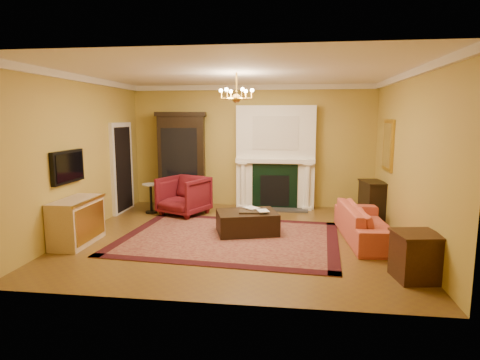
% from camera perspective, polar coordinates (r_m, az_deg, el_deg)
% --- Properties ---
extents(floor, '(6.00, 5.50, 0.02)m').
position_cam_1_polar(floor, '(7.61, -0.48, -8.11)').
color(floor, brown).
rests_on(floor, ground).
extents(ceiling, '(6.00, 5.50, 0.02)m').
position_cam_1_polar(ceiling, '(7.32, -0.51, 15.12)').
color(ceiling, white).
rests_on(ceiling, wall_back).
extents(wall_back, '(6.00, 0.02, 3.00)m').
position_cam_1_polar(wall_back, '(10.05, 1.69, 4.80)').
color(wall_back, '#B39340').
rests_on(wall_back, floor).
extents(wall_front, '(6.00, 0.02, 3.00)m').
position_cam_1_polar(wall_front, '(4.62, -5.25, -0.06)').
color(wall_front, '#B39340').
rests_on(wall_front, floor).
extents(wall_left, '(0.02, 5.50, 3.00)m').
position_cam_1_polar(wall_left, '(8.28, -21.62, 3.31)').
color(wall_left, '#B39340').
rests_on(wall_left, floor).
extents(wall_right, '(0.02, 5.50, 3.00)m').
position_cam_1_polar(wall_right, '(7.52, 22.90, 2.73)').
color(wall_right, '#B39340').
rests_on(wall_right, floor).
extents(fireplace, '(1.90, 0.70, 2.50)m').
position_cam_1_polar(fireplace, '(9.84, 5.06, 2.90)').
color(fireplace, white).
rests_on(fireplace, wall_back).
extents(crown_molding, '(6.00, 5.50, 0.12)m').
position_cam_1_polar(crown_molding, '(8.26, 0.44, 13.92)').
color(crown_molding, white).
rests_on(crown_molding, ceiling).
extents(doorway, '(0.08, 1.05, 2.10)m').
position_cam_1_polar(doorway, '(9.82, -16.40, 1.68)').
color(doorway, silver).
rests_on(doorway, wall_left).
extents(tv_panel, '(0.09, 0.95, 0.58)m').
position_cam_1_polar(tv_panel, '(7.75, -23.28, 1.75)').
color(tv_panel, black).
rests_on(tv_panel, wall_left).
extents(gilt_mirror, '(0.06, 0.76, 1.05)m').
position_cam_1_polar(gilt_mirror, '(8.85, 20.31, 4.67)').
color(gilt_mirror, gold).
rests_on(gilt_mirror, wall_right).
extents(chandelier, '(0.63, 0.55, 0.53)m').
position_cam_1_polar(chandelier, '(7.29, -0.51, 11.98)').
color(chandelier, '#BD8E34').
rests_on(chandelier, ceiling).
extents(oriental_rug, '(4.16, 3.25, 0.02)m').
position_cam_1_polar(oriental_rug, '(7.50, -1.54, -8.23)').
color(oriental_rug, '#480F15').
rests_on(oriental_rug, floor).
extents(china_cabinet, '(1.18, 0.66, 2.25)m').
position_cam_1_polar(china_cabinet, '(10.13, -8.21, 2.61)').
color(china_cabinet, black).
rests_on(china_cabinet, floor).
extents(wingback_armchair, '(1.22, 1.19, 0.97)m').
position_cam_1_polar(wingback_armchair, '(9.26, -8.01, -1.97)').
color(wingback_armchair, maroon).
rests_on(wingback_armchair, floor).
extents(pedestal_table, '(0.39, 0.39, 0.69)m').
position_cam_1_polar(pedestal_table, '(9.58, -12.55, -2.24)').
color(pedestal_table, black).
rests_on(pedestal_table, floor).
extents(commode, '(0.52, 1.09, 0.81)m').
position_cam_1_polar(commode, '(7.64, -22.22, -5.50)').
color(commode, beige).
rests_on(commode, floor).
extents(coral_sofa, '(0.78, 2.19, 0.84)m').
position_cam_1_polar(coral_sofa, '(7.66, 17.79, -5.11)').
color(coral_sofa, '#C14E3D').
rests_on(coral_sofa, floor).
extents(end_table, '(0.63, 0.63, 0.63)m').
position_cam_1_polar(end_table, '(6.09, 23.74, -10.05)').
color(end_table, '#341C0E').
rests_on(end_table, floor).
extents(console_table, '(0.53, 0.78, 0.81)m').
position_cam_1_polar(console_table, '(9.27, 18.35, -2.83)').
color(console_table, black).
rests_on(console_table, floor).
extents(leather_ottoman, '(1.30, 1.10, 0.42)m').
position_cam_1_polar(leather_ottoman, '(7.74, 0.99, -6.02)').
color(leather_ottoman, black).
rests_on(leather_ottoman, oriental_rug).
extents(ottoman_tray, '(0.47, 0.38, 0.03)m').
position_cam_1_polar(ottoman_tray, '(7.65, 1.60, -4.48)').
color(ottoman_tray, black).
rests_on(ottoman_tray, leather_ottoman).
extents(book_a, '(0.17, 0.18, 0.29)m').
position_cam_1_polar(book_a, '(7.70, 1.01, -3.16)').
color(book_a, gray).
rests_on(book_a, ottoman_tray).
extents(book_b, '(0.19, 0.09, 0.27)m').
position_cam_1_polar(book_b, '(7.54, 2.54, -3.51)').
color(book_b, gray).
rests_on(book_b, ottoman_tray).
extents(topiary_left, '(0.17, 0.17, 0.45)m').
position_cam_1_polar(topiary_left, '(9.82, 1.57, 4.57)').
color(topiary_left, gray).
rests_on(topiary_left, fireplace).
extents(topiary_right, '(0.15, 0.15, 0.41)m').
position_cam_1_polar(topiary_right, '(9.77, 8.26, 4.32)').
color(topiary_right, gray).
rests_on(topiary_right, fireplace).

